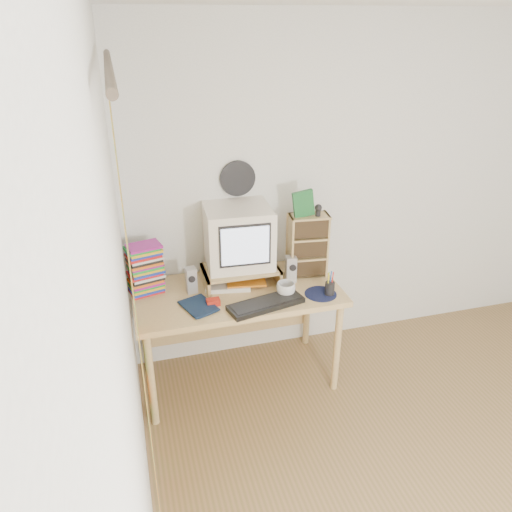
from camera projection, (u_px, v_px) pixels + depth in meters
floor at (477, 501)px, 2.78m from camera, size 3.50×3.50×0.00m
back_wall at (357, 191)px, 3.75m from camera, size 3.50×0.00×3.50m
left_wall at (132, 380)px, 1.81m from camera, size 0.00×3.50×3.50m
curtain at (138, 329)px, 2.28m from camera, size 0.00×2.20×2.20m
wall_disc at (238, 179)px, 3.43m from camera, size 0.25×0.02×0.25m
desk at (235, 303)px, 3.51m from camera, size 1.40×0.70×0.75m
monitor_riser at (241, 271)px, 3.46m from camera, size 0.52×0.30×0.12m
crt_monitor at (239, 237)px, 3.40m from camera, size 0.47×0.47×0.42m
speaker_left at (191, 280)px, 3.35m from camera, size 0.07×0.07×0.18m
speaker_right at (291, 269)px, 3.48m from camera, size 0.08×0.08×0.19m
keyboard at (266, 304)px, 3.21m from camera, size 0.52×0.27×0.03m
dvd_stack at (146, 272)px, 3.32m from camera, size 0.24×0.20×0.30m
cd_rack at (308, 246)px, 3.51m from camera, size 0.29×0.18×0.46m
mug at (286, 290)px, 3.31m from camera, size 0.16×0.16×0.10m
diary at (186, 309)px, 3.15m from camera, size 0.26×0.23×0.04m
mousepad at (321, 294)px, 3.36m from camera, size 0.26×0.26×0.00m
pen_cup at (330, 286)px, 3.33m from camera, size 0.08×0.08×0.13m
papers at (234, 282)px, 3.47m from camera, size 0.34×0.27×0.04m
red_box at (213, 302)px, 3.22m from camera, size 0.09×0.05×0.04m
game_box at (303, 204)px, 3.35m from camera, size 0.14×0.03×0.18m
webcam at (318, 210)px, 3.38m from camera, size 0.05×0.05×0.08m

